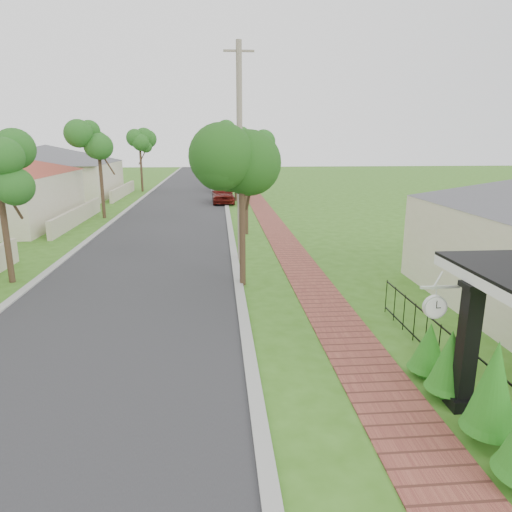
{
  "coord_description": "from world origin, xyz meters",
  "views": [
    {
      "loc": [
        -0.02,
        -8.44,
        5.0
      ],
      "look_at": [
        1.12,
        5.21,
        1.5
      ],
      "focal_mm": 32.0,
      "sensor_mm": 36.0,
      "label": 1
    }
  ],
  "objects_px": {
    "near_tree": "(242,153)",
    "station_clock": "(435,305)",
    "parked_car_red": "(223,194)",
    "parked_car_white": "(222,183)",
    "utility_pole": "(240,155)",
    "porch_post": "(466,354)"
  },
  "relations": [
    {
      "from": "porch_post",
      "to": "parked_car_white",
      "type": "relative_size",
      "value": 0.54
    },
    {
      "from": "porch_post",
      "to": "station_clock",
      "type": "xyz_separation_m",
      "value": [
        -0.5,
        0.4,
        0.83
      ]
    },
    {
      "from": "utility_pole",
      "to": "parked_car_white",
      "type": "bearing_deg",
      "value": 91.05
    },
    {
      "from": "parked_car_white",
      "to": "station_clock",
      "type": "relative_size",
      "value": 6.09
    },
    {
      "from": "parked_car_white",
      "to": "utility_pole",
      "type": "relative_size",
      "value": 0.53
    },
    {
      "from": "near_tree",
      "to": "station_clock",
      "type": "xyz_separation_m",
      "value": [
        3.25,
        -7.6,
        -2.62
      ]
    },
    {
      "from": "parked_car_red",
      "to": "porch_post",
      "type": "bearing_deg",
      "value": -83.4
    },
    {
      "from": "porch_post",
      "to": "near_tree",
      "type": "distance_m",
      "value": 9.48
    },
    {
      "from": "parked_car_white",
      "to": "utility_pole",
      "type": "xyz_separation_m",
      "value": [
        0.5,
        -27.16,
        3.65
      ]
    },
    {
      "from": "parked_car_white",
      "to": "utility_pole",
      "type": "distance_m",
      "value": 27.41
    },
    {
      "from": "parked_car_red",
      "to": "parked_car_white",
      "type": "xyz_separation_m",
      "value": [
        0.0,
        8.93,
        0.02
      ]
    },
    {
      "from": "porch_post",
      "to": "parked_car_red",
      "type": "distance_m",
      "value": 30.02
    },
    {
      "from": "parked_car_red",
      "to": "parked_car_white",
      "type": "height_order",
      "value": "parked_car_white"
    },
    {
      "from": "near_tree",
      "to": "utility_pole",
      "type": "height_order",
      "value": "utility_pole"
    },
    {
      "from": "parked_car_white",
      "to": "near_tree",
      "type": "relative_size",
      "value": 0.81
    },
    {
      "from": "porch_post",
      "to": "utility_pole",
      "type": "bearing_deg",
      "value": 107.63
    },
    {
      "from": "porch_post",
      "to": "station_clock",
      "type": "distance_m",
      "value": 1.05
    },
    {
      "from": "porch_post",
      "to": "parked_car_red",
      "type": "relative_size",
      "value": 0.58
    },
    {
      "from": "porch_post",
      "to": "parked_car_white",
      "type": "distance_m",
      "value": 38.87
    },
    {
      "from": "porch_post",
      "to": "utility_pole",
      "type": "distance_m",
      "value": 12.5
    },
    {
      "from": "utility_pole",
      "to": "porch_post",
      "type": "bearing_deg",
      "value": -72.37
    },
    {
      "from": "porch_post",
      "to": "near_tree",
      "type": "height_order",
      "value": "near_tree"
    }
  ]
}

